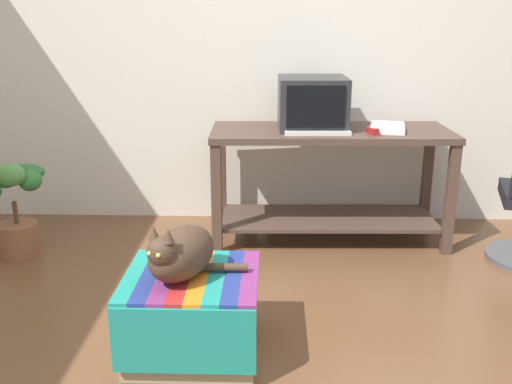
# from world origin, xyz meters

# --- Properties ---
(ground_plane) EXTENTS (14.00, 14.00, 0.00)m
(ground_plane) POSITION_xyz_m (0.00, 0.00, 0.00)
(ground_plane) COLOR brown
(back_wall) EXTENTS (8.00, 0.10, 2.60)m
(back_wall) POSITION_xyz_m (0.00, 2.05, 1.30)
(back_wall) COLOR silver
(back_wall) RESTS_ON ground_plane
(desk) EXTENTS (1.53, 0.63, 0.74)m
(desk) POSITION_xyz_m (0.45, 1.60, 0.50)
(desk) COLOR #4C382D
(desk) RESTS_ON ground_plane
(tv_monitor) EXTENTS (0.43, 0.45, 0.32)m
(tv_monitor) POSITION_xyz_m (0.33, 1.64, 0.89)
(tv_monitor) COLOR #28282B
(tv_monitor) RESTS_ON desk
(keyboard) EXTENTS (0.41, 0.17, 0.02)m
(keyboard) POSITION_xyz_m (0.35, 1.46, 0.75)
(keyboard) COLOR beige
(keyboard) RESTS_ON desk
(book) EXTENTS (0.25, 0.30, 0.04)m
(book) POSITION_xyz_m (0.80, 1.57, 0.76)
(book) COLOR white
(book) RESTS_ON desk
(ottoman_with_blanket) EXTENTS (0.57, 0.54, 0.37)m
(ottoman_with_blanket) POSITION_xyz_m (-0.26, 0.23, 0.19)
(ottoman_with_blanket) COLOR tan
(ottoman_with_blanket) RESTS_ON ground_plane
(cat) EXTENTS (0.45, 0.43, 0.27)m
(cat) POSITION_xyz_m (-0.30, 0.20, 0.48)
(cat) COLOR #473323
(cat) RESTS_ON ottoman_with_blanket
(potted_plant) EXTENTS (0.40, 0.34, 0.61)m
(potted_plant) POSITION_xyz_m (-1.48, 1.26, 0.30)
(potted_plant) COLOR brown
(potted_plant) RESTS_ON ground_plane
(stapler) EXTENTS (0.06, 0.12, 0.04)m
(stapler) POSITION_xyz_m (0.68, 1.46, 0.76)
(stapler) COLOR #A31E1E
(stapler) RESTS_ON desk
(pen) EXTENTS (0.14, 0.01, 0.01)m
(pen) POSITION_xyz_m (0.79, 1.63, 0.74)
(pen) COLOR #2351B2
(pen) RESTS_ON desk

